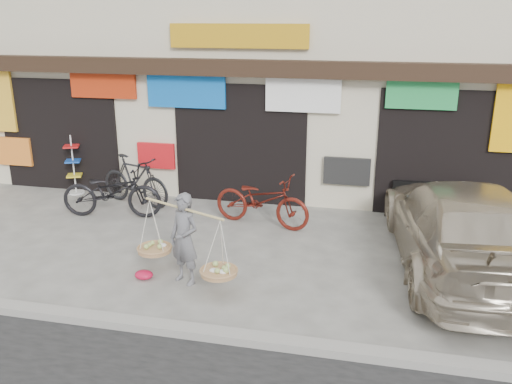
% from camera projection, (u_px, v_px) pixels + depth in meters
% --- Properties ---
extents(ground, '(70.00, 70.00, 0.00)m').
position_uv_depth(ground, '(191.00, 266.00, 9.32)').
color(ground, gray).
rests_on(ground, ground).
extents(kerb, '(70.00, 0.25, 0.12)m').
position_uv_depth(kerb, '(142.00, 325.00, 7.45)').
color(kerb, gray).
rests_on(kerb, ground).
extents(shophouse_block, '(14.00, 6.32, 7.00)m').
position_uv_depth(shophouse_block, '(267.00, 42.00, 14.20)').
color(shophouse_block, beige).
rests_on(shophouse_block, ground).
extents(street_vendor, '(1.85, 1.14, 1.50)m').
position_uv_depth(street_vendor, '(185.00, 243.00, 8.57)').
color(street_vendor, slate).
rests_on(street_vendor, ground).
extents(bike_0, '(2.21, 1.05, 1.12)m').
position_uv_depth(bike_0, '(112.00, 192.00, 11.46)').
color(bike_0, black).
rests_on(bike_0, ground).
extents(bike_1, '(1.98, 1.11, 1.14)m').
position_uv_depth(bike_1, '(135.00, 180.00, 12.19)').
color(bike_1, black).
rests_on(bike_1, ground).
extents(bike_2, '(2.17, 1.15, 1.08)m').
position_uv_depth(bike_2, '(262.00, 200.00, 10.99)').
color(bike_2, '#5A170F').
rests_on(bike_2, ground).
extents(suv, '(2.62, 5.41, 1.52)m').
position_uv_depth(suv, '(462.00, 226.00, 9.06)').
color(suv, '#BCAF98').
rests_on(suv, ground).
extents(display_rack, '(0.45, 0.45, 1.43)m').
position_uv_depth(display_rack, '(74.00, 170.00, 12.97)').
color(display_rack, silver).
rests_on(display_rack, ground).
extents(red_bag, '(0.31, 0.25, 0.14)m').
position_uv_depth(red_bag, '(144.00, 275.00, 8.86)').
color(red_bag, '#BF1236').
rests_on(red_bag, ground).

